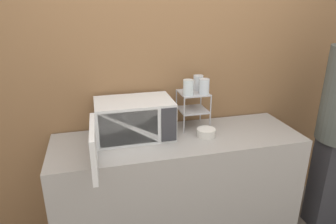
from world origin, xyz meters
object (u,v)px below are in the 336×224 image
glass_front_left (188,87)px  dish_rack (193,102)px  glass_front_right (204,86)px  microwave (132,120)px  glass_back_right (198,83)px  bowl (206,133)px

glass_front_left → dish_rack: bearing=42.5°
glass_front_left → glass_front_right: bearing=-1.2°
glass_front_right → microwave: bearing=-177.3°
microwave → glass_front_left: 0.49m
microwave → glass_front_left: bearing=3.9°
glass_front_left → glass_front_right: size_ratio=1.00×
dish_rack → glass_front_right: 0.17m
glass_back_right → bowl: glass_back_right is taller
microwave → glass_front_right: size_ratio=6.82×
microwave → dish_rack: size_ratio=2.69×
dish_rack → bowl: 0.28m
microwave → dish_rack: (0.51, 0.09, 0.07)m
glass_back_right → glass_front_right: bearing=-87.1°
glass_back_right → bowl: bearing=-93.6°
microwave → glass_front_left: (0.44, 0.03, 0.21)m
glass_back_right → glass_front_right: (0.01, -0.12, 0.00)m
glass_front_left → bowl: size_ratio=0.83×
dish_rack → glass_front_right: glass_front_right is taller
bowl → glass_back_right: bearing=86.4°
dish_rack → glass_back_right: 0.17m
glass_back_right → glass_front_right: size_ratio=1.00×
microwave → glass_front_right: bearing=2.7°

